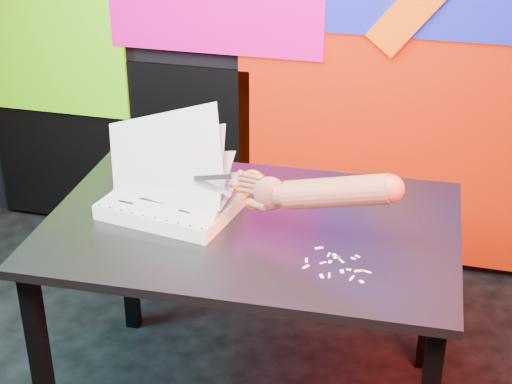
# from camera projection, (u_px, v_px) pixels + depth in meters

# --- Properties ---
(room) EXTENTS (3.01, 3.01, 2.71)m
(room) POSITION_uv_depth(u_px,v_px,m) (130.00, 71.00, 1.89)
(room) COLOR black
(room) RESTS_ON ground
(backdrop) EXTENTS (2.88, 0.05, 2.08)m
(backdrop) POSITION_uv_depth(u_px,v_px,m) (286.00, 56.00, 3.32)
(backdrop) COLOR red
(backdrop) RESTS_ON ground
(work_table) EXTENTS (1.31, 0.90, 0.75)m
(work_table) POSITION_uv_depth(u_px,v_px,m) (252.00, 245.00, 2.49)
(work_table) COLOR black
(work_table) RESTS_ON ground
(printout_stack) EXTENTS (0.47, 0.36, 0.37)m
(printout_stack) POSITION_uv_depth(u_px,v_px,m) (171.00, 202.00, 2.50)
(printout_stack) COLOR white
(printout_stack) RESTS_ON work_table
(scissors) EXTENTS (0.24, 0.05, 0.13)m
(scissors) POSITION_uv_depth(u_px,v_px,m) (249.00, 189.00, 2.34)
(scissors) COLOR silver
(scissors) RESTS_ON printout_stack
(hand_forearm) EXTENTS (0.49, 0.14, 0.18)m
(hand_forearm) POSITION_uv_depth(u_px,v_px,m) (325.00, 192.00, 2.24)
(hand_forearm) COLOR brown
(hand_forearm) RESTS_ON work_table
(paper_clippings) EXTENTS (0.20, 0.17, 0.00)m
(paper_clippings) POSITION_uv_depth(u_px,v_px,m) (337.00, 265.00, 2.23)
(paper_clippings) COLOR white
(paper_clippings) RESTS_ON work_table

